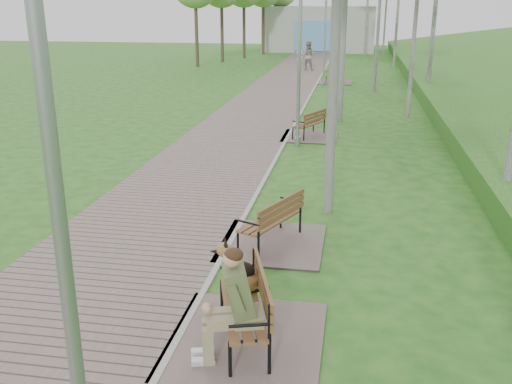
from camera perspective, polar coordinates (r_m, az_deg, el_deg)
walkway at (r=25.95m, az=1.12°, el=8.92°), size 3.50×67.00×0.04m
kerb at (r=25.74m, az=5.02°, el=8.79°), size 0.10×67.00×0.05m
building_north at (r=54.94m, az=6.33°, el=15.90°), size 10.00×5.20×4.00m
bench_main at (r=7.57m, az=-1.83°, el=-11.68°), size 2.02×2.25×1.76m
bench_second at (r=10.63m, az=1.47°, el=-4.17°), size 1.89×2.10×1.16m
bench_third at (r=19.28m, az=5.31°, el=6.08°), size 1.80×2.00×1.11m
bench_far at (r=33.06m, az=7.84°, el=11.15°), size 1.89×2.10×1.16m
lamp_post_near at (r=4.31m, az=-17.98°, el=-12.43°), size 0.18×0.18×4.61m
lamp_post_second at (r=17.71m, az=4.33°, el=11.92°), size 0.19×0.19×4.95m
lamp_post_third at (r=31.21m, az=6.85°, el=14.18°), size 0.17×0.17×4.42m
lamp_post_far at (r=49.67m, az=7.92°, el=15.95°), size 0.19×0.19×4.94m
pedestrian_near at (r=41.27m, az=4.41°, el=13.39°), size 0.61×0.49×1.45m
pedestrian_far at (r=38.93m, az=5.20°, el=13.40°), size 0.97×0.79×1.89m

